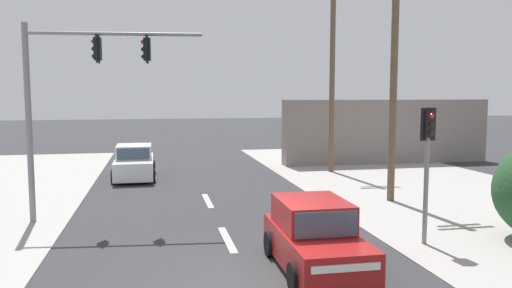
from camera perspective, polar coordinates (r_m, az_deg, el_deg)
name	(u,v)px	position (r m, az deg, el deg)	size (l,w,h in m)	color
ground_plane	(248,280)	(10.90, -0.93, -15.26)	(140.00, 140.00, 0.00)	#303033
lane_dash_mid	(227,239)	(13.70, -3.29, -10.81)	(0.20, 2.40, 0.01)	silver
lane_dash_far	(208,201)	(18.51, -5.55, -6.45)	(0.20, 2.40, 0.01)	silver
utility_pole_midground_right	(394,76)	(18.63, 15.47, 7.47)	(1.80, 0.26, 8.60)	brown
utility_pole_background_right	(332,66)	(25.18, 8.71, 8.76)	(1.80, 0.26, 10.03)	brown
traffic_signal_mast	(72,86)	(16.04, -20.28, 6.25)	(5.27, 0.67, 6.00)	slate
pedestal_signal_right_kerb	(427,152)	(13.47, 19.00, -0.92)	(0.44, 0.30, 3.56)	slate
shopfront_wall_far	(387,131)	(29.09, 14.72, 1.40)	(12.00, 1.00, 3.60)	gray
hatchback_receding_far	(315,238)	(11.39, 6.73, -10.63)	(1.81, 3.65, 1.53)	maroon
sedan_oncoming_mid	(134,163)	(23.87, -13.73, -2.14)	(1.91, 4.25, 1.56)	silver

